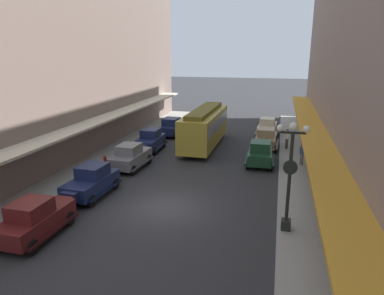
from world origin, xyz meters
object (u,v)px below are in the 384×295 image
(fire_hydrant, at_px, (105,161))
(pedestrian_1, at_px, (287,139))
(parked_car_6, at_px, (267,126))
(pedestrian_0, at_px, (302,154))
(parked_car_1, at_px, (131,156))
(parked_car_7, at_px, (260,152))
(streetcar, at_px, (205,126))
(parked_car_5, at_px, (35,218))
(lamp_post_with_clock, at_px, (290,173))
(parked_car_0, at_px, (150,140))
(parked_car_2, at_px, (266,138))
(parked_car_3, at_px, (172,126))
(parked_car_4, at_px, (91,181))

(fire_hydrant, height_order, pedestrian_1, pedestrian_1)
(parked_car_6, xyz_separation_m, pedestrian_0, (2.91, -9.61, 0.05))
(parked_car_1, distance_m, parked_car_6, 15.95)
(parked_car_1, xyz_separation_m, parked_car_7, (9.14, 3.20, 0.00))
(streetcar, bearing_deg, parked_car_5, -103.39)
(lamp_post_with_clock, relative_size, pedestrian_0, 3.15)
(parked_car_0, distance_m, pedestrian_1, 11.82)
(fire_hydrant, bearing_deg, parked_car_7, 18.99)
(parked_car_1, bearing_deg, parked_car_7, 19.31)
(parked_car_6, relative_size, parked_car_7, 1.01)
(parked_car_2, xyz_separation_m, lamp_post_with_clock, (1.62, -14.93, 2.04))
(parked_car_0, xyz_separation_m, parked_car_1, (0.33, -4.88, 0.00))
(parked_car_5, distance_m, streetcar, 17.99)
(pedestrian_0, bearing_deg, parked_car_1, -164.44)
(parked_car_3, height_order, parked_car_5, same)
(parked_car_0, relative_size, parked_car_6, 1.00)
(parked_car_4, bearing_deg, parked_car_7, 42.36)
(parked_car_2, distance_m, parked_car_4, 16.29)
(parked_car_5, bearing_deg, streetcar, 76.61)
(pedestrian_0, bearing_deg, parked_car_4, -144.89)
(parked_car_0, bearing_deg, parked_car_6, 40.27)
(streetcar, height_order, lamp_post_with_clock, lamp_post_with_clock)
(parked_car_0, xyz_separation_m, parked_car_3, (0.18, 5.71, 0.00))
(parked_car_2, relative_size, pedestrian_1, 2.57)
(lamp_post_with_clock, bearing_deg, parked_car_6, 94.90)
(parked_car_4, relative_size, parked_car_6, 1.00)
(pedestrian_0, bearing_deg, lamp_post_with_clock, -96.58)
(parked_car_2, height_order, parked_car_4, same)
(parked_car_6, bearing_deg, fire_hydrant, -129.15)
(fire_hydrant, height_order, pedestrian_0, pedestrian_0)
(pedestrian_0, bearing_deg, fire_hydrant, -164.21)
(parked_car_2, distance_m, pedestrian_0, 5.35)
(lamp_post_with_clock, xyz_separation_m, fire_hydrant, (-12.75, 6.44, -2.42))
(pedestrian_0, bearing_deg, parked_car_0, 173.18)
(parked_car_7, distance_m, fire_hydrant, 11.56)
(parked_car_7, xyz_separation_m, pedestrian_1, (2.00, 4.57, 0.07))
(parked_car_3, height_order, parked_car_6, same)
(parked_car_0, bearing_deg, parked_car_2, 17.55)
(parked_car_0, distance_m, streetcar, 4.99)
(parked_car_1, height_order, streetcar, streetcar)
(parked_car_7, bearing_deg, parked_car_4, -137.64)
(parked_car_6, relative_size, lamp_post_with_clock, 0.84)
(pedestrian_0, distance_m, pedestrian_1, 4.50)
(streetcar, height_order, pedestrian_0, streetcar)
(parked_car_4, bearing_deg, streetcar, 71.81)
(parked_car_0, height_order, parked_car_6, same)
(parked_car_1, distance_m, lamp_post_with_clock, 13.16)
(parked_car_5, relative_size, pedestrian_0, 2.61)
(parked_car_0, relative_size, streetcar, 0.45)
(parked_car_1, relative_size, parked_car_7, 1.01)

